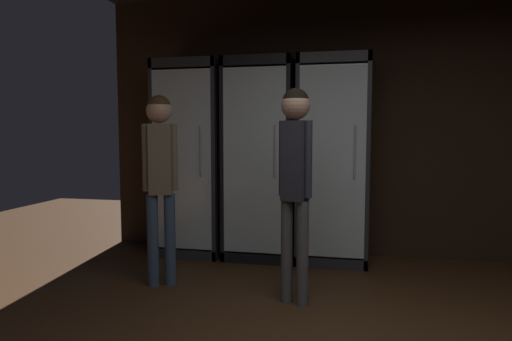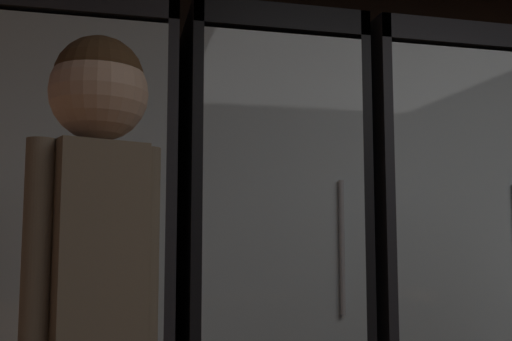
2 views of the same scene
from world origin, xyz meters
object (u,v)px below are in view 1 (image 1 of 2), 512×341
(cooler_center, at_px, (333,163))
(shopper_far, at_px, (295,165))
(cooler_far_left, at_px, (193,161))
(cooler_left, at_px, (261,161))
(shopper_near, at_px, (160,165))

(cooler_center, bearing_deg, shopper_far, -100.79)
(cooler_far_left, xyz_separation_m, cooler_center, (1.51, -0.00, -0.00))
(cooler_far_left, bearing_deg, cooler_left, -0.03)
(cooler_left, height_order, shopper_far, cooler_left)
(cooler_far_left, xyz_separation_m, shopper_far, (1.27, -1.25, 0.06))
(cooler_left, bearing_deg, shopper_near, -121.03)
(shopper_far, bearing_deg, cooler_center, 79.21)
(cooler_left, distance_m, shopper_near, 1.26)
(cooler_far_left, relative_size, shopper_near, 1.27)
(cooler_far_left, bearing_deg, shopper_near, -84.39)
(cooler_left, relative_size, shopper_far, 1.26)
(shopper_far, bearing_deg, cooler_far_left, 135.55)
(cooler_center, xyz_separation_m, shopper_near, (-1.41, -1.08, 0.03))
(cooler_center, bearing_deg, shopper_near, -142.46)
(cooler_far_left, height_order, cooler_center, same)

